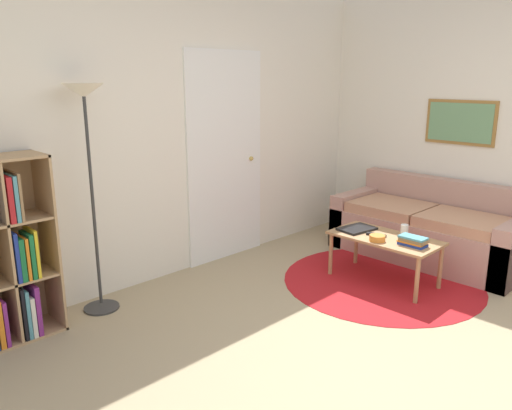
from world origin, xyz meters
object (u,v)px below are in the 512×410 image
at_px(coffee_table, 385,242).
at_px(couch, 431,230).
at_px(bowl, 377,238).
at_px(cup, 404,230).
at_px(floor_lamp, 86,125).
at_px(laptop, 357,229).

bearing_deg(coffee_table, couch, 1.33).
relative_size(bowl, cup, 1.47).
distance_m(coffee_table, bowl, 0.16).
bearing_deg(coffee_table, bowl, -176.04).
distance_m(floor_lamp, coffee_table, 2.62).
xyz_separation_m(couch, laptop, (-0.91, 0.27, 0.15)).
xyz_separation_m(floor_lamp, bowl, (1.89, -1.26, -0.99)).
height_order(laptop, bowl, bowl).
bearing_deg(coffee_table, laptop, 90.98).
xyz_separation_m(coffee_table, bowl, (-0.14, -0.01, 0.07)).
height_order(bowl, cup, cup).
relative_size(couch, laptop, 5.15).
xyz_separation_m(couch, cup, (-0.73, -0.10, 0.19)).
bearing_deg(floor_lamp, couch, -22.79).
bearing_deg(couch, bowl, -178.30).
distance_m(floor_lamp, cup, 2.76).
xyz_separation_m(coffee_table, cup, (0.18, -0.08, 0.09)).
xyz_separation_m(floor_lamp, laptop, (2.03, -0.97, -1.00)).
height_order(couch, bowl, couch).
height_order(floor_lamp, laptop, floor_lamp).
distance_m(couch, bowl, 1.06).
xyz_separation_m(couch, coffee_table, (-0.90, -0.02, 0.10)).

